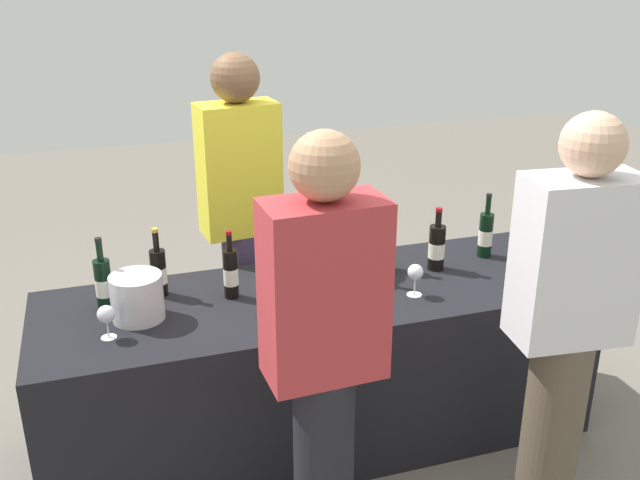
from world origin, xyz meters
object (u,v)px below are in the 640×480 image
(wine_bottle_6, at_px, (486,234))
(ice_bucket, at_px, (137,297))
(wine_bottle_0, at_px, (104,284))
(wine_glass_0, at_px, (106,316))
(wine_bottle_4, at_px, (387,247))
(server_pouring, at_px, (241,213))
(wine_bottle_3, at_px, (354,255))
(wine_glass_2, at_px, (415,273))
(wine_bottle_5, at_px, (437,247))
(guest_0, at_px, (324,352))
(wine_bottle_2, at_px, (231,273))
(guest_1, at_px, (568,318))
(wine_glass_1, at_px, (271,292))
(wine_bottle_1, at_px, (159,272))

(wine_bottle_6, relative_size, ice_bucket, 1.51)
(wine_bottle_0, distance_m, wine_glass_0, 0.27)
(wine_bottle_4, bearing_deg, server_pouring, 144.08)
(wine_bottle_3, relative_size, server_pouring, 0.19)
(wine_bottle_6, distance_m, wine_glass_2, 0.60)
(wine_bottle_4, distance_m, wine_bottle_5, 0.24)
(wine_bottle_3, bearing_deg, guest_0, -116.77)
(wine_bottle_3, distance_m, wine_bottle_5, 0.41)
(wine_bottle_0, xyz_separation_m, wine_bottle_2, (0.53, -0.06, -0.00))
(wine_bottle_3, distance_m, wine_bottle_4, 0.20)
(wine_glass_0, distance_m, guest_1, 1.75)
(wine_glass_1, bearing_deg, wine_bottle_4, 23.20)
(wine_bottle_1, relative_size, wine_glass_2, 2.12)
(wine_bottle_5, bearing_deg, wine_bottle_2, 179.93)
(guest_1, bearing_deg, server_pouring, 130.68)
(wine_bottle_6, bearing_deg, guest_1, -101.70)
(wine_bottle_3, xyz_separation_m, wine_glass_0, (-1.11, -0.22, -0.02))
(guest_0, bearing_deg, wine_bottle_1, 113.56)
(wine_bottle_4, bearing_deg, wine_glass_0, -167.98)
(wine_bottle_1, bearing_deg, wine_glass_0, -125.58)
(wine_bottle_4, height_order, server_pouring, server_pouring)
(guest_1, bearing_deg, wine_bottle_3, 127.24)
(wine_bottle_3, relative_size, wine_glass_1, 2.37)
(wine_bottle_0, height_order, wine_glass_0, wine_bottle_0)
(wine_glass_1, xyz_separation_m, ice_bucket, (-0.53, 0.13, -0.00))
(wine_glass_2, bearing_deg, wine_bottle_2, 163.31)
(wine_bottle_2, xyz_separation_m, wine_bottle_4, (0.76, 0.06, 0.00))
(wine_bottle_1, relative_size, wine_bottle_5, 1.02)
(server_pouring, distance_m, guest_1, 1.65)
(wine_bottle_1, xyz_separation_m, wine_glass_1, (0.42, -0.33, -0.01))
(wine_bottle_4, xyz_separation_m, ice_bucket, (-1.17, -0.14, -0.02))
(wine_bottle_0, height_order, guest_0, guest_0)
(wine_bottle_0, height_order, wine_glass_1, wine_bottle_0)
(wine_bottle_2, relative_size, wine_glass_0, 2.20)
(wine_bottle_0, xyz_separation_m, wine_bottle_5, (1.52, -0.06, -0.00))
(wine_bottle_6, relative_size, wine_glass_1, 2.30)
(wine_glass_1, relative_size, ice_bucket, 0.66)
(wine_bottle_2, height_order, wine_glass_0, wine_bottle_2)
(wine_bottle_6, bearing_deg, wine_bottle_3, -174.99)
(wine_bottle_2, xyz_separation_m, wine_glass_0, (-0.53, -0.21, -0.01))
(wine_bottle_0, relative_size, server_pouring, 0.18)
(wine_bottle_6, bearing_deg, wine_bottle_5, -167.03)
(wine_glass_0, bearing_deg, wine_bottle_2, 21.65)
(wine_bottle_2, relative_size, guest_0, 0.18)
(wine_bottle_4, bearing_deg, wine_bottle_5, -16.17)
(wine_glass_1, relative_size, guest_0, 0.08)
(wine_bottle_0, bearing_deg, wine_glass_1, -21.93)
(wine_bottle_3, height_order, wine_glass_1, wine_bottle_3)
(wine_bottle_0, relative_size, wine_bottle_4, 1.02)
(wine_glass_1, bearing_deg, server_pouring, 87.64)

